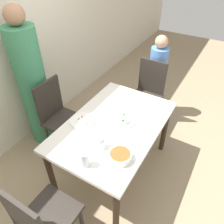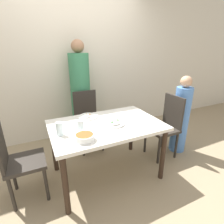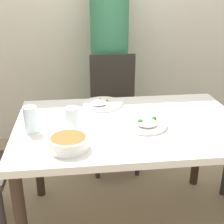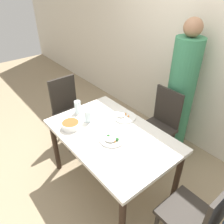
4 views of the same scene
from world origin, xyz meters
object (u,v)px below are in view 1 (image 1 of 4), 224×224
chair_child_spot (148,93)px  person_child (156,80)px  bowl_curry (120,156)px  glass_water_tall (85,159)px  person_adult (34,87)px  plate_rice_adult (123,120)px  chair_adult_spot (59,115)px

chair_child_spot → person_child: 0.30m
bowl_curry → glass_water_tall: size_ratio=1.36×
person_adult → bowl_curry: 1.42m
person_child → glass_water_tall: size_ratio=8.40×
chair_child_spot → glass_water_tall: chair_child_spot is taller
plate_rice_adult → bowl_curry: bearing=-154.7°
person_adult → chair_child_spot: bearing=-46.9°
plate_rice_adult → glass_water_tall: 0.63m
chair_child_spot → person_adult: (-1.00, 1.07, 0.29)m
chair_child_spot → bowl_curry: 1.41m
person_adult → glass_water_tall: (-0.56, -1.16, 0.01)m
chair_adult_spot → person_adult: (0.00, 0.33, 0.29)m
person_child → plate_rice_adult: (-1.22, -0.11, 0.18)m
plate_rice_adult → glass_water_tall: bearing=178.9°
person_adult → person_child: person_adult is taller
person_child → bowl_curry: bearing=-169.3°
chair_child_spot → plate_rice_adult: 0.96m
person_adult → bowl_curry: size_ratio=8.69×
chair_child_spot → glass_water_tall: size_ratio=6.51×
person_adult → bowl_curry: person_adult is taller
bowl_curry → plate_rice_adult: bowl_curry is taller
glass_water_tall → person_adult: bearing=64.2°
person_adult → chair_adult_spot: bearing=-90.0°
person_adult → plate_rice_adult: size_ratio=6.82×
chair_child_spot → person_adult: person_adult is taller
chair_child_spot → plate_rice_adult: (-0.93, -0.11, 0.24)m
person_child → glass_water_tall: (-1.85, -0.10, 0.24)m
person_child → glass_water_tall: bearing=-177.0°
chair_adult_spot → plate_rice_adult: size_ratio=3.75×
chair_adult_spot → glass_water_tall: bearing=-124.1°
person_child → plate_rice_adult: size_ratio=4.83×
chair_adult_spot → plate_rice_adult: chair_adult_spot is taller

